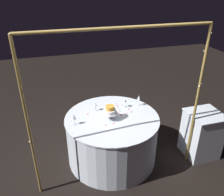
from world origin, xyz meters
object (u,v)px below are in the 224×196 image
at_px(main_table, 112,138).
at_px(wine_glass_0, 74,117).
at_px(wine_glass_1, 139,98).
at_px(cake_knife, 117,108).
at_px(side_table, 201,134).
at_px(wine_glass_3, 125,101).
at_px(tiered_cake, 110,111).
at_px(decorative_arch, 121,86).
at_px(wine_glass_2, 95,105).

bearing_deg(main_table, wine_glass_0, 3.11).
distance_m(wine_glass_1, cake_knife, 0.38).
distance_m(side_table, wine_glass_3, 1.34).
height_order(side_table, tiered_cake, tiered_cake).
xyz_separation_m(wine_glass_0, wine_glass_3, (-0.85, -0.27, -0.01)).
bearing_deg(main_table, decorative_arch, 89.80).
xyz_separation_m(wine_glass_1, wine_glass_3, (0.24, -0.01, -0.02)).
bearing_deg(cake_knife, main_table, 56.87).
relative_size(main_table, wine_glass_1, 7.85).
xyz_separation_m(decorative_arch, side_table, (-1.41, -0.08, -1.05)).
height_order(main_table, wine_glass_0, wine_glass_0).
xyz_separation_m(wine_glass_2, cake_knife, (-0.35, 0.02, -0.10)).
distance_m(wine_glass_2, wine_glass_3, 0.47).
bearing_deg(wine_glass_2, tiered_cake, 116.71).
bearing_deg(wine_glass_1, wine_glass_3, -2.57).
xyz_separation_m(main_table, side_table, (-1.41, 0.31, 0.00)).
height_order(side_table, wine_glass_2, wine_glass_2).
relative_size(decorative_arch, side_table, 3.02).
xyz_separation_m(decorative_arch, wine_glass_1, (-0.52, -0.62, -0.54)).
bearing_deg(wine_glass_3, wine_glass_0, 17.86).
relative_size(side_table, tiered_cake, 3.49).
distance_m(decorative_arch, wine_glass_3, 0.89).
bearing_deg(tiered_cake, wine_glass_1, -154.55).
distance_m(main_table, wine_glass_2, 0.58).
height_order(wine_glass_0, wine_glass_3, wine_glass_0).
bearing_deg(wine_glass_3, wine_glass_1, 177.43).
xyz_separation_m(decorative_arch, tiered_cake, (0.04, -0.36, -0.53)).
bearing_deg(decorative_arch, wine_glass_1, -129.89).
relative_size(main_table, cake_knife, 4.78).
bearing_deg(cake_knife, wine_glass_1, 176.95).
xyz_separation_m(wine_glass_0, wine_glass_1, (-1.08, -0.26, 0.01)).
xyz_separation_m(side_table, wine_glass_2, (1.60, -0.58, 0.48)).
xyz_separation_m(main_table, tiered_cake, (0.04, 0.03, 0.52)).
xyz_separation_m(side_table, tiered_cake, (1.44, -0.28, 0.52)).
bearing_deg(wine_glass_3, tiered_cake, 40.76).
bearing_deg(wine_glass_2, wine_glass_0, 38.61).
bearing_deg(wine_glass_2, cake_knife, 177.13).
bearing_deg(tiered_cake, main_table, -138.98).
distance_m(decorative_arch, wine_glass_2, 0.89).
relative_size(side_table, wine_glass_0, 4.58).
bearing_deg(decorative_arch, wine_glass_3, -114.06).
xyz_separation_m(wine_glass_0, cake_knife, (-0.73, -0.28, -0.12)).
bearing_deg(tiered_cake, wine_glass_3, -139.24).
distance_m(tiered_cake, wine_glass_1, 0.62).
xyz_separation_m(side_table, wine_glass_0, (1.97, -0.28, 0.50)).
height_order(decorative_arch, wine_glass_2, decorative_arch).
bearing_deg(main_table, wine_glass_2, -54.49).
bearing_deg(side_table, main_table, -12.50).
height_order(main_table, side_table, side_table).
bearing_deg(wine_glass_0, wine_glass_2, -141.39).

